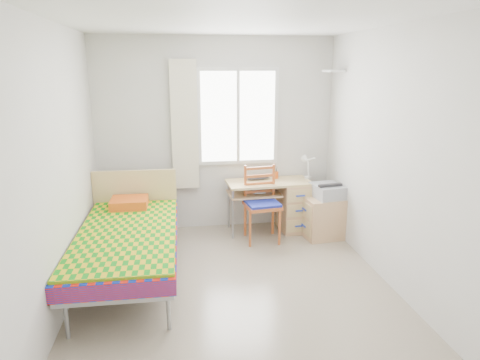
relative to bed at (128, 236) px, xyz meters
name	(u,v)px	position (x,y,z in m)	size (l,w,h in m)	color
floor	(234,285)	(1.08, -0.36, -0.46)	(3.50, 3.50, 0.00)	#BCAD93
ceiling	(233,20)	(1.08, -0.36, 2.14)	(3.50, 3.50, 0.00)	white
wall_back	(216,135)	(1.08, 1.39, 0.84)	(3.20, 3.20, 0.00)	silver
wall_left	(60,169)	(-0.52, -0.36, 0.84)	(3.50, 3.50, 0.00)	silver
wall_right	(389,158)	(2.68, -0.36, 0.84)	(3.50, 3.50, 0.00)	silver
window	(238,117)	(1.38, 1.36, 1.09)	(1.10, 0.04, 1.30)	white
curtain	(185,126)	(0.66, 1.32, 0.99)	(0.35, 0.05, 1.70)	#F7E9CC
floating_shelf	(334,71)	(2.57, 1.04, 1.69)	(0.20, 0.32, 0.03)	white
bed	(128,236)	(0.00, 0.00, 0.00)	(1.04, 2.20, 0.95)	#96999E
desk	(290,203)	(2.05, 1.08, -0.07)	(1.16, 0.58, 0.71)	tan
chair	(262,199)	(1.61, 0.82, 0.09)	(0.47, 0.47, 0.98)	#AB4121
cabinet	(323,217)	(2.43, 0.76, -0.19)	(0.55, 0.49, 0.54)	tan
printer	(327,191)	(2.48, 0.78, 0.17)	(0.42, 0.47, 0.18)	#A2A4AA
laptop	(259,179)	(1.64, 1.17, 0.26)	(0.31, 0.20, 0.02)	black
pen_cup	(276,175)	(1.89, 1.24, 0.29)	(0.07, 0.07, 0.09)	orange
task_lamp	(307,164)	(2.27, 1.05, 0.48)	(0.21, 0.31, 0.37)	white
book	(252,191)	(1.52, 1.05, 0.13)	(0.17, 0.23, 0.02)	gray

